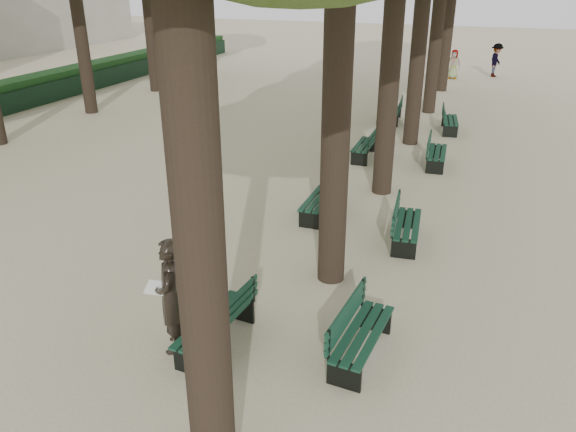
% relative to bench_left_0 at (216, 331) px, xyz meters
% --- Properties ---
extents(ground, '(120.00, 120.00, 0.00)m').
position_rel_bench_left_0_xyz_m(ground, '(-0.37, -0.28, -0.27)').
color(ground, '#C4B694').
rests_on(ground, ground).
extents(bench_left_0, '(0.72, 1.84, 0.92)m').
position_rel_bench_left_0_xyz_m(bench_left_0, '(0.00, 0.00, 0.00)').
color(bench_left_0, black).
rests_on(bench_left_0, ground).
extents(bench_left_1, '(0.59, 1.81, 0.92)m').
position_rel_bench_left_0_xyz_m(bench_left_1, '(0.00, 5.57, 0.00)').
color(bench_left_1, black).
rests_on(bench_left_1, ground).
extents(bench_left_2, '(0.60, 1.81, 0.92)m').
position_rel_bench_left_0_xyz_m(bench_left_2, '(0.00, 10.50, 0.00)').
color(bench_left_2, black).
rests_on(bench_left_2, ground).
extents(bench_left_3, '(0.74, 1.85, 0.92)m').
position_rel_bench_left_0_xyz_m(bench_left_3, '(-0.00, 15.53, 0.00)').
color(bench_left_3, black).
rests_on(bench_left_3, ground).
extents(bench_right_0, '(0.72, 1.84, 0.92)m').
position_rel_bench_left_0_xyz_m(bench_right_0, '(2.27, 0.50, 0.00)').
color(bench_right_0, black).
rests_on(bench_right_0, ground).
extents(bench_right_1, '(0.73, 1.84, 0.92)m').
position_rel_bench_left_0_xyz_m(bench_right_1, '(2.27, 4.81, 0.00)').
color(bench_right_1, black).
rests_on(bench_right_1, ground).
extents(bench_right_2, '(0.68, 1.83, 0.92)m').
position_rel_bench_left_0_xyz_m(bench_right_2, '(2.27, 10.49, 0.00)').
color(bench_right_2, black).
rests_on(bench_right_2, ground).
extents(bench_right_3, '(0.80, 1.86, 0.92)m').
position_rel_bench_left_0_xyz_m(bench_right_3, '(2.27, 14.77, 0.00)').
color(bench_right_3, black).
rests_on(bench_right_3, ground).
extents(man_with_map, '(0.77, 0.86, 1.92)m').
position_rel_bench_left_0_xyz_m(man_with_map, '(-0.61, -0.27, 0.69)').
color(man_with_map, black).
rests_on(man_with_map, ground).
extents(pedestrian_d, '(0.79, 0.38, 1.58)m').
position_rel_bench_left_0_xyz_m(pedestrian_d, '(1.33, 26.41, 0.52)').
color(pedestrian_d, '#262628').
rests_on(pedestrian_d, ground).
extents(pedestrian_a, '(0.45, 0.96, 1.92)m').
position_rel_bench_left_0_xyz_m(pedestrian_a, '(-5.58, 25.42, 0.69)').
color(pedestrian_a, '#262628').
rests_on(pedestrian_a, ground).
extents(pedestrian_b, '(0.64, 1.24, 1.83)m').
position_rel_bench_left_0_xyz_m(pedestrian_b, '(3.52, 27.85, 0.64)').
color(pedestrian_b, '#262628').
rests_on(pedestrian_b, ground).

